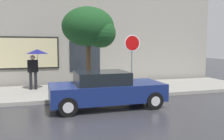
% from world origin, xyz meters
% --- Properties ---
extents(ground_plane, '(60.00, 60.00, 0.00)m').
position_xyz_m(ground_plane, '(0.00, 0.00, 0.00)').
color(ground_plane, '#333338').
extents(sidewalk, '(20.00, 4.00, 0.15)m').
position_xyz_m(sidewalk, '(0.00, 3.00, 0.07)').
color(sidewalk, gray).
rests_on(sidewalk, ground).
extents(building_facade, '(20.00, 0.67, 7.00)m').
position_xyz_m(building_facade, '(-0.01, 5.50, 3.48)').
color(building_facade, '#9E998E').
rests_on(building_facade, ground).
extents(parked_car, '(4.22, 1.89, 1.36)m').
position_xyz_m(parked_car, '(1.29, -0.11, 0.67)').
color(parked_car, navy).
rests_on(parked_car, ground).
extents(pedestrian_with_umbrella, '(1.06, 1.06, 1.99)m').
position_xyz_m(pedestrian_with_umbrella, '(-1.22, 3.69, 1.75)').
color(pedestrian_with_umbrella, black).
rests_on(pedestrian_with_umbrella, sidewalk).
extents(street_tree, '(2.43, 2.06, 3.95)m').
position_xyz_m(street_tree, '(1.26, 2.31, 3.11)').
color(street_tree, '#4C3823').
rests_on(street_tree, sidewalk).
extents(stop_sign, '(0.76, 0.10, 2.66)m').
position_xyz_m(stop_sign, '(3.02, 1.59, 2.03)').
color(stop_sign, gray).
rests_on(stop_sign, sidewalk).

